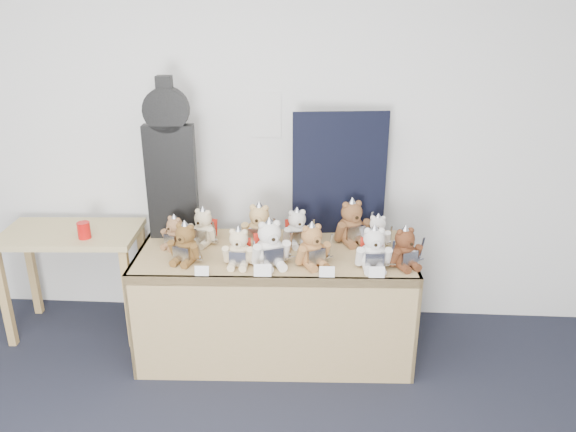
# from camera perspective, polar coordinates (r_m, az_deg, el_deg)

# --- Properties ---
(room_shell) EXTENTS (6.00, 6.00, 6.00)m
(room_shell) POSITION_cam_1_polar(r_m,az_deg,el_deg) (3.77, -2.33, 10.21)
(room_shell) COLOR silver
(room_shell) RESTS_ON floor
(display_table) EXTENTS (1.74, 0.78, 0.71)m
(display_table) POSITION_cam_1_polar(r_m,az_deg,el_deg) (3.51, -1.39, -6.36)
(display_table) COLOR #98814D
(display_table) RESTS_ON floor
(side_table) EXTENTS (0.92, 0.55, 0.74)m
(side_table) POSITION_cam_1_polar(r_m,az_deg,el_deg) (4.04, -21.04, -3.08)
(side_table) COLOR #9B8453
(side_table) RESTS_ON floor
(guitar_case) EXTENTS (0.32, 0.11, 1.04)m
(guitar_case) POSITION_cam_1_polar(r_m,az_deg,el_deg) (3.64, -11.87, 5.44)
(guitar_case) COLOR black
(guitar_case) RESTS_ON display_table
(navy_board) EXTENTS (0.61, 0.09, 0.82)m
(navy_board) POSITION_cam_1_polar(r_m,az_deg,el_deg) (3.66, 5.25, 4.26)
(navy_board) COLOR black
(navy_board) RESTS_ON display_table
(red_cup) EXTENTS (0.08, 0.08, 0.11)m
(red_cup) POSITION_cam_1_polar(r_m,az_deg,el_deg) (3.82, -20.02, -1.37)
(red_cup) COLOR red
(red_cup) RESTS_ON side_table
(teddy_front_far_left) EXTENTS (0.22, 0.21, 0.28)m
(teddy_front_far_left) POSITION_cam_1_polar(r_m,az_deg,el_deg) (3.38, -10.37, -2.86)
(teddy_front_far_left) COLOR brown
(teddy_front_far_left) RESTS_ON display_table
(teddy_front_left) EXTENTS (0.21, 0.18, 0.26)m
(teddy_front_left) POSITION_cam_1_polar(r_m,az_deg,el_deg) (3.30, -5.02, -3.35)
(teddy_front_left) COLOR beige
(teddy_front_left) RESTS_ON display_table
(teddy_front_centre) EXTENTS (0.26, 0.25, 0.32)m
(teddy_front_centre) POSITION_cam_1_polar(r_m,az_deg,el_deg) (3.28, -1.85, -2.99)
(teddy_front_centre) COLOR silver
(teddy_front_centre) RESTS_ON display_table
(teddy_front_right) EXTENTS (0.24, 0.23, 0.29)m
(teddy_front_right) POSITION_cam_1_polar(r_m,az_deg,el_deg) (3.29, 2.47, -3.14)
(teddy_front_right) COLOR #9C683B
(teddy_front_right) RESTS_ON display_table
(teddy_front_far_right) EXTENTS (0.24, 0.20, 0.29)m
(teddy_front_far_right) POSITION_cam_1_polar(r_m,az_deg,el_deg) (3.28, 8.69, -3.44)
(teddy_front_far_right) COLOR silver
(teddy_front_far_right) RESTS_ON display_table
(teddy_front_end) EXTENTS (0.23, 0.22, 0.27)m
(teddy_front_end) POSITION_cam_1_polar(r_m,az_deg,el_deg) (3.34, 11.77, -3.32)
(teddy_front_end) COLOR #58311E
(teddy_front_end) RESTS_ON display_table
(teddy_back_left) EXTENTS (0.21, 0.21, 0.27)m
(teddy_back_left) POSITION_cam_1_polar(r_m,az_deg,el_deg) (3.61, -8.60, -1.22)
(teddy_back_left) COLOR beige
(teddy_back_left) RESTS_ON display_table
(teddy_back_centre_left) EXTENTS (0.25, 0.21, 0.30)m
(teddy_back_centre_left) POSITION_cam_1_polar(r_m,az_deg,el_deg) (3.57, -2.94, -1.03)
(teddy_back_centre_left) COLOR tan
(teddy_back_centre_left) RESTS_ON display_table
(teddy_back_centre_right) EXTENTS (0.22, 0.20, 0.27)m
(teddy_back_centre_right) POSITION_cam_1_polar(r_m,az_deg,el_deg) (3.56, 0.95, -1.31)
(teddy_back_centre_right) COLOR beige
(teddy_back_centre_right) RESTS_ON display_table
(teddy_back_right) EXTENTS (0.26, 0.25, 0.32)m
(teddy_back_right) POSITION_cam_1_polar(r_m,az_deg,el_deg) (3.61, 6.50, -0.77)
(teddy_back_right) COLOR brown
(teddy_back_right) RESTS_ON display_table
(teddy_back_end) EXTENTS (0.19, 0.16, 0.23)m
(teddy_back_end) POSITION_cam_1_polar(r_m,az_deg,el_deg) (3.58, 9.05, -1.65)
(teddy_back_end) COLOR white
(teddy_back_end) RESTS_ON display_table
(teddy_back_far_left) EXTENTS (0.19, 0.19, 0.23)m
(teddy_back_far_left) POSITION_cam_1_polar(r_m,az_deg,el_deg) (3.60, -11.45, -1.73)
(teddy_back_far_left) COLOR #88603F
(teddy_back_far_left) RESTS_ON display_table
(entry_card_a) EXTENTS (0.08, 0.02, 0.06)m
(entry_card_a) POSITION_cam_1_polar(r_m,az_deg,el_deg) (3.23, -8.75, -5.53)
(entry_card_a) COLOR silver
(entry_card_a) RESTS_ON display_table
(entry_card_b) EXTENTS (0.10, 0.03, 0.07)m
(entry_card_b) POSITION_cam_1_polar(r_m,az_deg,el_deg) (3.18, -2.60, -5.54)
(entry_card_b) COLOR silver
(entry_card_b) RESTS_ON display_table
(entry_card_c) EXTENTS (0.09, 0.02, 0.06)m
(entry_card_c) POSITION_cam_1_polar(r_m,az_deg,el_deg) (3.18, 3.98, -5.67)
(entry_card_c) COLOR silver
(entry_card_c) RESTS_ON display_table
(entry_card_d) EXTENTS (0.09, 0.02, 0.06)m
(entry_card_d) POSITION_cam_1_polar(r_m,az_deg,el_deg) (3.21, 9.01, -5.66)
(entry_card_d) COLOR silver
(entry_card_d) RESTS_ON display_table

